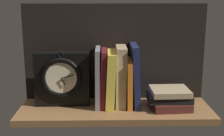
{
  "coord_description": "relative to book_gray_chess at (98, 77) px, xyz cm",
  "views": [
    {
      "loc": [
        -3.61,
        -114.35,
        43.19
      ],
      "look_at": [
        -1.2,
        3.47,
        15.26
      ],
      "focal_mm": 49.2,
      "sensor_mm": 36.0,
      "label": 1
    }
  ],
  "objects": [
    {
      "name": "book_gray_chess",
      "position": [
        0.0,
        0.0,
        0.0
      ],
      "size": [
        1.9,
        14.75,
        23.15
      ],
      "primitive_type": "cube",
      "rotation": [
        0.0,
        0.01,
        0.0
      ],
      "color": "gray",
      "rests_on": "ground_plane"
    },
    {
      "name": "book_tan_shortstories",
      "position": [
        9.09,
        0.0,
        0.33
      ],
      "size": [
        4.36,
        13.41,
        23.86
      ],
      "primitive_type": "cube",
      "rotation": [
        0.0,
        0.02,
        0.0
      ],
      "color": "tan",
      "rests_on": "ground_plane"
    },
    {
      "name": "framed_clock",
      "position": [
        -14.13,
        -0.11,
        -0.55
      ],
      "size": [
        21.53,
        6.81,
        22.24
      ],
      "color": "black",
      "rests_on": "ground_plane"
    },
    {
      "name": "book_yellow_seinlanguage",
      "position": [
        5.11,
        0.0,
        -0.72
      ],
      "size": [
        4.36,
        15.8,
        21.83
      ],
      "primitive_type": "cube",
      "rotation": [
        0.0,
        0.05,
        0.0
      ],
      "color": "gold",
      "rests_on": "ground_plane"
    },
    {
      "name": "book_orange_pandolfini",
      "position": [
        12.36,
        0.0,
        -2.4
      ],
      "size": [
        2.12,
        15.81,
        18.36
      ],
      "primitive_type": "cube",
      "rotation": [
        0.0,
        -0.01,
        0.0
      ],
      "color": "orange",
      "rests_on": "ground_plane"
    },
    {
      "name": "book_stack_side",
      "position": [
        28.23,
        -4.23,
        -7.71
      ],
      "size": [
        16.91,
        14.46,
        7.63
      ],
      "color": "#471E19",
      "rests_on": "ground_plane"
    },
    {
      "name": "book_maroon_dawkins",
      "position": [
        2.14,
        0.0,
        -0.29
      ],
      "size": [
        2.87,
        14.27,
        22.62
      ],
      "primitive_type": "cube",
      "rotation": [
        0.0,
        0.04,
        0.0
      ],
      "color": "maroon",
      "rests_on": "ground_plane"
    },
    {
      "name": "book_navy_bierce",
      "position": [
        14.85,
        0.0,
        0.7
      ],
      "size": [
        3.65,
        15.95,
        24.63
      ],
      "primitive_type": "cube",
      "rotation": [
        0.0,
        -0.05,
        0.0
      ],
      "color": "#192147",
      "rests_on": "ground_plane"
    },
    {
      "name": "ground_plane",
      "position": [
        6.83,
        -3.47,
        -12.82
      ],
      "size": [
        75.33,
        25.29,
        2.5
      ],
      "primitive_type": "cube",
      "color": "brown"
    },
    {
      "name": "back_panel",
      "position": [
        6.83,
        8.57,
        8.47
      ],
      "size": [
        75.33,
        1.2,
        40.07
      ],
      "primitive_type": "cube",
      "color": "black",
      "rests_on": "ground_plane"
    }
  ]
}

